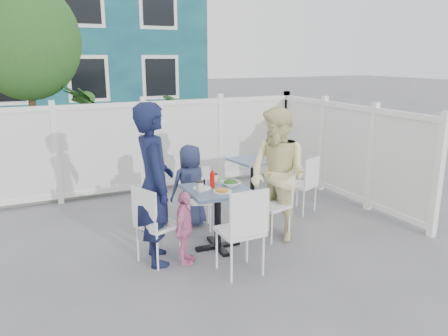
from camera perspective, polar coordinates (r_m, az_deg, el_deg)
name	(u,v)px	position (r m, az deg, el deg)	size (l,w,h in m)	color
ground	(190,242)	(5.76, -4.50, -9.66)	(80.00, 80.00, 0.00)	slate
near_sidewalk	(124,173)	(9.22, -12.98, -0.70)	(24.00, 2.60, 0.01)	gray
street	(94,143)	(12.78, -16.64, 3.19)	(24.00, 5.00, 0.01)	black
far_sidewalk	(79,127)	(15.81, -18.43, 5.10)	(24.00, 1.60, 0.01)	gray
building	(47,39)	(18.99, -22.09, 15.32)	(11.00, 6.00, 6.00)	navy
fence_back	(145,149)	(7.74, -10.29, 2.52)	(5.86, 0.08, 1.60)	white
fence_right	(345,153)	(7.51, 15.52, 1.86)	(0.08, 3.66, 1.60)	white
tree	(25,41)	(8.24, -24.51, 14.86)	(1.80, 1.62, 3.59)	#382316
potted_shrub_a	(89,137)	(8.23, -17.26, 3.89)	(1.05, 1.05, 1.88)	#204517
potted_shrub_b	(196,136)	(8.67, -3.62, 4.17)	(1.47, 1.27, 1.63)	#204517
main_table	(218,202)	(5.38, -0.85, -4.51)	(0.77, 0.77, 0.78)	#46638E
spare_table	(253,168)	(7.29, 3.77, -0.02)	(0.75, 0.75, 0.69)	#46638E
chair_left	(152,219)	(5.07, -9.32, -6.65)	(0.53, 0.54, 0.92)	white
chair_right	(275,198)	(5.80, 6.70, -3.91)	(0.50, 0.51, 0.91)	white
chair_back	(197,193)	(6.11, -3.59, -3.30)	(0.48, 0.47, 0.84)	white
chair_near	(244,226)	(4.72, 2.59, -7.52)	(0.46, 0.44, 1.00)	white
chair_spare	(305,181)	(6.73, 10.58, -1.66)	(0.52, 0.51, 0.88)	white
man	(154,184)	(5.01, -9.09, -2.13)	(0.68, 0.45, 1.87)	#111738
woman	(278,175)	(5.66, 7.02, -0.90)	(0.84, 0.65, 1.73)	#ECE058
boy	(191,186)	(6.14, -4.39, -2.31)	(0.57, 0.37, 1.17)	#212849
toddler	(185,228)	(5.06, -5.17, -7.84)	(0.51, 0.21, 0.87)	pink
plate_main	(223,191)	(5.20, -0.19, -3.07)	(0.22, 0.22, 0.01)	white
plate_side	(202,188)	(5.32, -2.88, -2.66)	(0.22, 0.22, 0.02)	white
salad_bowl	(231,184)	(5.42, 0.86, -2.08)	(0.24, 0.24, 0.06)	white
coffee_cup_a	(200,187)	(5.17, -3.18, -2.53)	(0.08, 0.08, 0.13)	beige
coffee_cup_b	(214,179)	(5.51, -1.26, -1.46)	(0.08, 0.08, 0.12)	beige
ketchup_bottle	(212,180)	(5.34, -1.54, -1.61)	(0.06, 0.06, 0.19)	#BE0A06
salt_shaker	(205,181)	(5.51, -2.47, -1.76)	(0.03, 0.03, 0.07)	white
pepper_shaker	(204,182)	(5.51, -2.57, -1.80)	(0.03, 0.03, 0.06)	black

